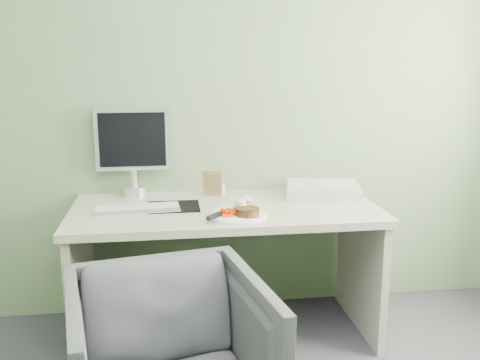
{
  "coord_description": "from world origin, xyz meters",
  "views": [
    {
      "loc": [
        -0.29,
        -1.07,
        1.48
      ],
      "look_at": [
        0.06,
        1.5,
        0.9
      ],
      "focal_mm": 40.0,
      "sensor_mm": 36.0,
      "label": 1
    }
  ],
  "objects": [
    {
      "name": "monitor",
      "position": [
        -0.48,
        1.94,
        1.01
      ],
      "size": [
        0.41,
        0.13,
        0.49
      ],
      "rotation": [
        0.0,
        0.0,
        -0.0
      ],
      "color": "silver",
      "rests_on": "desk"
    },
    {
      "name": "scanner",
      "position": [
        0.57,
        1.78,
        0.76
      ],
      "size": [
        0.46,
        0.35,
        0.06
      ],
      "primitive_type": "cube",
      "rotation": [
        0.0,
        0.0,
        -0.2
      ],
      "color": "silver",
      "rests_on": "desk"
    },
    {
      "name": "photo_frame",
      "position": [
        -0.04,
        1.87,
        0.8
      ],
      "size": [
        0.11,
        0.06,
        0.14
      ],
      "primitive_type": "cube",
      "rotation": [
        0.0,
        0.0,
        -0.41
      ],
      "color": "#A46A4C",
      "rests_on": "desk"
    },
    {
      "name": "desk",
      "position": [
        0.0,
        1.62,
        0.55
      ],
      "size": [
        1.6,
        0.75,
        0.73
      ],
      "color": "beige",
      "rests_on": "floor"
    },
    {
      "name": "steak",
      "position": [
        0.09,
        1.4,
        0.76
      ],
      "size": [
        0.15,
        0.15,
        0.04
      ],
      "primitive_type": "cylinder",
      "rotation": [
        0.0,
        0.0,
        -0.39
      ],
      "color": "black",
      "rests_on": "plate"
    },
    {
      "name": "mousepad",
      "position": [
        -0.27,
        1.65,
        0.73
      ],
      "size": [
        0.27,
        0.24,
        0.0
      ],
      "primitive_type": "cube",
      "rotation": [
        0.0,
        0.0,
        -0.0
      ],
      "color": "black",
      "rests_on": "desk"
    },
    {
      "name": "carrot_heap",
      "position": [
        -0.0,
        1.41,
        0.77
      ],
      "size": [
        0.07,
        0.06,
        0.04
      ],
      "primitive_type": "cube",
      "rotation": [
        0.0,
        0.0,
        -0.05
      ],
      "color": "#FF4305",
      "rests_on": "plate"
    },
    {
      "name": "keyboard",
      "position": [
        -0.45,
        1.59,
        0.75
      ],
      "size": [
        0.42,
        0.16,
        0.02
      ],
      "primitive_type": "cube",
      "rotation": [
        0.0,
        0.0,
        0.08
      ],
      "color": "white",
      "rests_on": "desk"
    },
    {
      "name": "potato_pile",
      "position": [
        0.07,
        1.47,
        0.78
      ],
      "size": [
        0.14,
        0.11,
        0.07
      ],
      "primitive_type": "ellipsoid",
      "rotation": [
        0.0,
        0.0,
        0.22
      ],
      "color": "tan",
      "rests_on": "plate"
    },
    {
      "name": "eyedrop_bottle",
      "position": [
        0.01,
        1.87,
        0.76
      ],
      "size": [
        0.03,
        0.03,
        0.08
      ],
      "color": "white",
      "rests_on": "desk"
    },
    {
      "name": "steak_knife",
      "position": [
        -0.05,
        1.4,
        0.76
      ],
      "size": [
        0.18,
        0.22,
        0.02
      ],
      "rotation": [
        0.0,
        0.0,
        0.9
      ],
      "color": "silver",
      "rests_on": "plate"
    },
    {
      "name": "wall_back",
      "position": [
        0.0,
        2.0,
        1.35
      ],
      "size": [
        3.5,
        0.0,
        3.5
      ],
      "primitive_type": "plane",
      "rotation": [
        1.57,
        0.0,
        0.0
      ],
      "color": "#6C875F",
      "rests_on": "floor"
    },
    {
      "name": "computer_mouse",
      "position": [
        0.12,
        1.7,
        0.75
      ],
      "size": [
        0.08,
        0.11,
        0.04
      ],
      "primitive_type": "ellipsoid",
      "rotation": [
        0.0,
        0.0,
        0.29
      ],
      "color": "white",
      "rests_on": "desk"
    },
    {
      "name": "plate",
      "position": [
        0.04,
        1.42,
        0.74
      ],
      "size": [
        0.28,
        0.28,
        0.01
      ],
      "primitive_type": "cylinder",
      "color": "white",
      "rests_on": "desk"
    }
  ]
}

